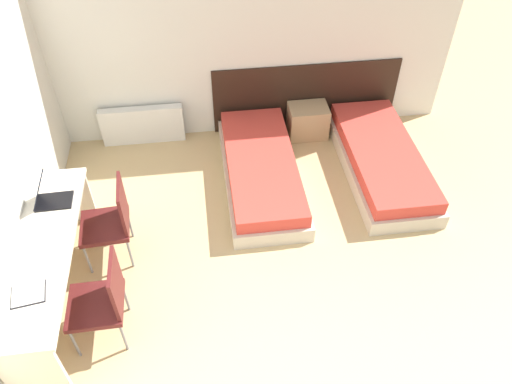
# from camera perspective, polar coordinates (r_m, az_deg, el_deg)

# --- Properties ---
(wall_back) EXTENTS (5.40, 0.05, 2.70)m
(wall_back) POSITION_cam_1_polar(r_m,az_deg,el_deg) (6.09, -2.36, 17.59)
(wall_back) COLOR silver
(wall_back) RESTS_ON ground_plane
(headboard_panel) EXTENTS (2.42, 0.03, 0.91)m
(headboard_panel) POSITION_cam_1_polar(r_m,az_deg,el_deg) (6.63, 5.70, 10.86)
(headboard_panel) COLOR black
(headboard_panel) RESTS_ON ground_plane
(bed_near_window) EXTENTS (0.86, 2.04, 0.35)m
(bed_near_window) POSITION_cam_1_polar(r_m,az_deg,el_deg) (5.86, 0.59, 2.48)
(bed_near_window) COLOR beige
(bed_near_window) RESTS_ON ground_plane
(bed_near_door) EXTENTS (0.86, 2.04, 0.35)m
(bed_near_door) POSITION_cam_1_polar(r_m,az_deg,el_deg) (6.19, 14.11, 3.57)
(bed_near_door) COLOR beige
(bed_near_door) RESTS_ON ground_plane
(nightstand) EXTENTS (0.50, 0.37, 0.42)m
(nightstand) POSITION_cam_1_polar(r_m,az_deg,el_deg) (6.59, 5.93, 8.08)
(nightstand) COLOR tan
(nightstand) RESTS_ON ground_plane
(radiator) EXTENTS (1.04, 0.12, 0.50)m
(radiator) POSITION_cam_1_polar(r_m,az_deg,el_deg) (6.58, -12.82, 7.47)
(radiator) COLOR silver
(radiator) RESTS_ON ground_plane
(desk) EXTENTS (0.51, 2.02, 0.73)m
(desk) POSITION_cam_1_polar(r_m,az_deg,el_deg) (4.82, -22.71, -6.93)
(desk) COLOR beige
(desk) RESTS_ON ground_plane
(chair_near_laptop) EXTENTS (0.49, 0.49, 0.93)m
(chair_near_laptop) POSITION_cam_1_polar(r_m,az_deg,el_deg) (5.05, -16.25, -3.06)
(chair_near_laptop) COLOR #511919
(chair_near_laptop) RESTS_ON ground_plane
(chair_near_notebook) EXTENTS (0.47, 0.47, 0.93)m
(chair_near_notebook) POSITION_cam_1_polar(r_m,az_deg,el_deg) (4.47, -17.14, -11.59)
(chair_near_notebook) COLOR #511919
(chair_near_notebook) RESTS_ON ground_plane
(laptop) EXTENTS (0.34, 0.24, 0.32)m
(laptop) POSITION_cam_1_polar(r_m,az_deg,el_deg) (5.03, -22.60, -0.56)
(laptop) COLOR black
(laptop) RESTS_ON desk
(open_notebook) EXTENTS (0.29, 0.26, 0.02)m
(open_notebook) POSITION_cam_1_polar(r_m,az_deg,el_deg) (4.41, -24.59, -10.55)
(open_notebook) COLOR black
(open_notebook) RESTS_ON desk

